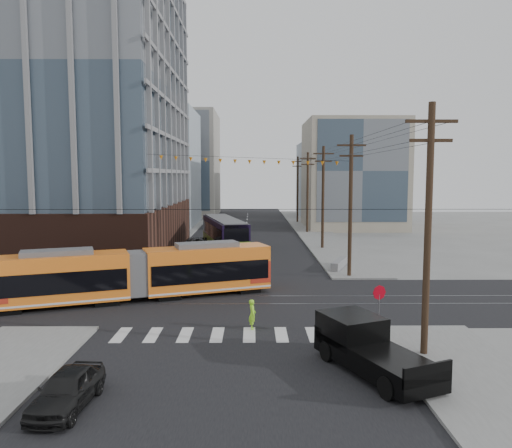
{
  "coord_description": "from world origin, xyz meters",
  "views": [
    {
      "loc": [
        0.96,
        -27.2,
        7.95
      ],
      "look_at": [
        1.23,
        9.99,
        4.29
      ],
      "focal_mm": 35.0,
      "sensor_mm": 36.0,
      "label": 1
    }
  ],
  "objects": [
    {
      "name": "bg_bldg_ne_far",
      "position": [
        18.0,
        68.0,
        7.0
      ],
      "size": [
        16.0,
        16.0,
        14.0
      ],
      "primitive_type": "cube",
      "color": "#8C99A5",
      "rests_on": "ground"
    },
    {
      "name": "utility_pole_near",
      "position": [
        8.5,
        -6.0,
        5.5
      ],
      "size": [
        0.3,
        0.3,
        11.0
      ],
      "primitive_type": "cylinder",
      "color": "black",
      "rests_on": "ground"
    },
    {
      "name": "city_bus",
      "position": [
        -1.98,
        24.52,
        1.78
      ],
      "size": [
        5.6,
        12.85,
        3.56
      ],
      "primitive_type": null,
      "rotation": [
        0.0,
        0.0,
        0.24
      ],
      "color": "black",
      "rests_on": "ground"
    },
    {
      "name": "utility_pole_far",
      "position": [
        8.5,
        56.0,
        5.5
      ],
      "size": [
        0.3,
        0.3,
        11.0
      ],
      "primitive_type": "cylinder",
      "color": "black",
      "rests_on": "ground"
    },
    {
      "name": "jersey_barrier",
      "position": [
        8.3,
        14.38,
        0.41
      ],
      "size": [
        2.34,
        4.14,
        0.82
      ],
      "primitive_type": "cube",
      "rotation": [
        0.0,
        0.0,
        -0.37
      ],
      "color": "slate",
      "rests_on": "ground"
    },
    {
      "name": "bg_bldg_ne_near",
      "position": [
        16.0,
        48.0,
        8.0
      ],
      "size": [
        14.0,
        14.0,
        16.0
      ],
      "primitive_type": "cube",
      "color": "gray",
      "rests_on": "ground"
    },
    {
      "name": "bg_bldg_nw_near",
      "position": [
        -17.0,
        52.0,
        9.0
      ],
      "size": [
        18.0,
        16.0,
        18.0
      ],
      "primitive_type": "cube",
      "color": "#8C99A5",
      "rests_on": "ground"
    },
    {
      "name": "streetcar",
      "position": [
        -6.39,
        4.0,
        1.68
      ],
      "size": [
        17.19,
        8.38,
        3.36
      ],
      "primitive_type": null,
      "rotation": [
        0.0,
        0.0,
        0.36
      ],
      "color": "orange",
      "rests_on": "ground"
    },
    {
      "name": "ground",
      "position": [
        0.0,
        0.0,
        0.0
      ],
      "size": [
        160.0,
        160.0,
        0.0
      ],
      "primitive_type": "plane",
      "color": "slate"
    },
    {
      "name": "parked_car_grey",
      "position": [
        -4.92,
        25.69,
        0.67
      ],
      "size": [
        2.84,
        5.06,
        1.34
      ],
      "primitive_type": "imported",
      "rotation": [
        0.0,
        0.0,
        3.28
      ],
      "color": "#474747",
      "rests_on": "ground"
    },
    {
      "name": "black_sedan",
      "position": [
        -5.37,
        -10.79,
        0.66
      ],
      "size": [
        1.84,
        3.98,
        1.32
      ],
      "primitive_type": "imported",
      "rotation": [
        0.0,
        0.0,
        -0.07
      ],
      "color": "black",
      "rests_on": "ground"
    },
    {
      "name": "pickup_truck",
      "position": [
        5.85,
        -8.0,
        1.01
      ],
      "size": [
        4.3,
        6.31,
        2.02
      ],
      "primitive_type": null,
      "rotation": [
        0.0,
        0.0,
        0.4
      ],
      "color": "black",
      "rests_on": "ground"
    },
    {
      "name": "parked_car_white",
      "position": [
        -5.91,
        19.55,
        0.64
      ],
      "size": [
        2.86,
        4.7,
        1.27
      ],
      "primitive_type": "imported",
      "rotation": [
        0.0,
        0.0,
        3.4
      ],
      "color": "silver",
      "rests_on": "ground"
    },
    {
      "name": "office_building",
      "position": [
        -22.0,
        23.0,
        14.3
      ],
      "size": [
        30.0,
        25.0,
        28.6
      ],
      "primitive_type": "cube",
      "color": "#381E16",
      "rests_on": "ground"
    },
    {
      "name": "stop_sign",
      "position": [
        7.16,
        -3.35,
        1.21
      ],
      "size": [
        0.96,
        0.96,
        2.42
      ],
      "primitive_type": null,
      "rotation": [
        0.0,
        0.0,
        0.39
      ],
      "color": "#A3000F",
      "rests_on": "ground"
    },
    {
      "name": "parked_car_silver",
      "position": [
        -5.91,
        11.69,
        0.82
      ],
      "size": [
        2.24,
        5.14,
        1.64
      ],
      "primitive_type": "imported",
      "rotation": [
        0.0,
        0.0,
        3.24
      ],
      "color": "#ACACAD",
      "rests_on": "ground"
    },
    {
      "name": "pedestrian",
      "position": [
        0.95,
        -2.07,
        0.78
      ],
      "size": [
        0.42,
        0.6,
        1.57
      ],
      "primitive_type": "imported",
      "rotation": [
        0.0,
        0.0,
        1.65
      ],
      "color": "#A0F62A",
      "rests_on": "ground"
    },
    {
      "name": "bg_bldg_nw_far",
      "position": [
        -14.0,
        72.0,
        10.0
      ],
      "size": [
        16.0,
        18.0,
        20.0
      ],
      "primitive_type": "cube",
      "color": "gray",
      "rests_on": "ground"
    }
  ]
}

